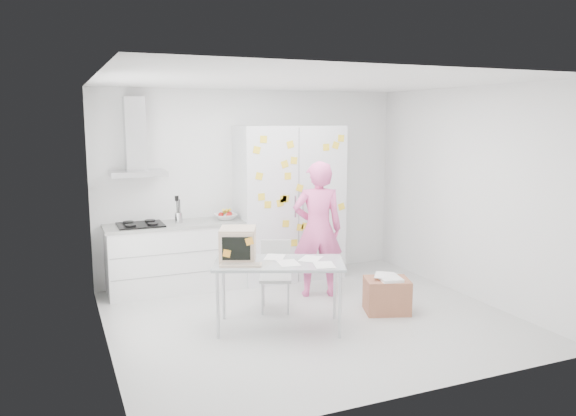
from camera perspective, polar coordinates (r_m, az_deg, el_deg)
name	(u,v)px	position (r m, az deg, el deg)	size (l,w,h in m)	color
floor	(310,319)	(6.67, 2.27, -11.19)	(4.50, 4.00, 0.02)	silver
walls	(286,196)	(6.98, -0.17, 1.27)	(4.52, 4.01, 2.70)	white
ceiling	(312,81)	(6.27, 2.43, 12.75)	(4.50, 4.00, 0.02)	white
counter_run	(176,256)	(7.72, -11.29, -4.79)	(1.84, 0.63, 1.28)	white
range_hood	(136,145)	(7.57, -15.22, 6.19)	(0.70, 0.48, 1.01)	silver
tall_cabinet	(290,203)	(8.06, 0.16, 0.52)	(1.50, 0.68, 2.20)	silver
person	(318,229)	(7.27, 3.04, -2.17)	(0.64, 0.42, 1.77)	pink
desk	(253,253)	(6.16, -3.59, -4.57)	(1.56, 1.18, 1.12)	#A3ABAD
chair	(276,271)	(6.83, -1.26, -6.42)	(0.50, 0.50, 0.84)	#B4B3B1
cardboard_box	(387,295)	(6.89, 10.01, -8.69)	(0.62, 0.56, 0.45)	#AA684A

